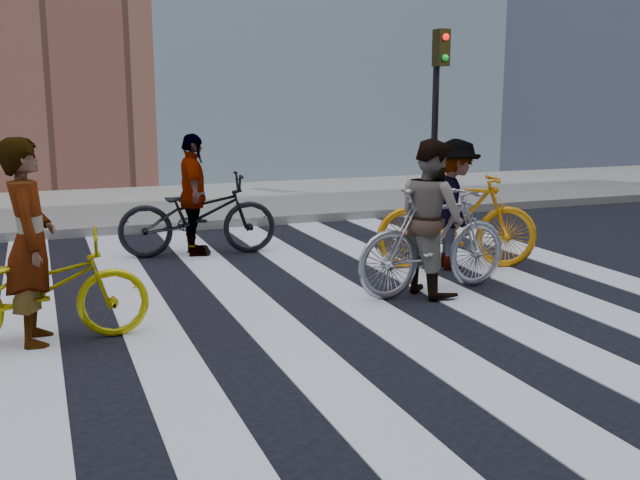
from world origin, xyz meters
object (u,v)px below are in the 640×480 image
traffic_signal (438,89)px  bike_silver_mid (434,240)px  rider_mid (431,217)px  rider_left (30,242)px  bike_yellow_right (458,220)px  rider_rear (193,195)px  rider_right (455,205)px  bike_yellow_left (40,289)px  bike_dark_rear (198,215)px

traffic_signal → bike_silver_mid: size_ratio=1.67×
rider_mid → rider_left: bearing=85.3°
bike_yellow_right → rider_rear: (-2.96, 1.95, 0.22)m
rider_right → rider_rear: bearing=75.1°
rider_rear → bike_yellow_left: bearing=153.4°
bike_yellow_left → bike_dark_rear: 3.78m
traffic_signal → bike_yellow_left: 9.01m
bike_silver_mid → rider_rear: bearing=27.5°
rider_left → bike_dark_rear: bearing=-30.4°
bike_dark_rear → rider_left: rider_left is taller
rider_left → rider_right: (4.98, 1.21, -0.09)m
bike_yellow_left → rider_left: bearing=93.4°
rider_mid → rider_rear: 3.55m
traffic_signal → bike_silver_mid: (-2.90, -5.11, -1.68)m
traffic_signal → rider_rear: (-4.99, -2.20, -1.45)m
bike_yellow_left → rider_left: 0.43m
bike_yellow_right → rider_right: bearing=108.9°
rider_mid → rider_right: (0.87, 0.96, -0.04)m
bike_yellow_left → rider_right: (4.93, 1.21, 0.33)m
bike_yellow_left → bike_yellow_right: size_ratio=0.91×
bike_dark_rear → rider_right: rider_right is taller
bike_yellow_right → rider_right: 0.21m
bike_yellow_left → rider_mid: bearing=-83.0°
traffic_signal → bike_silver_mid: traffic_signal is taller
bike_silver_mid → bike_dark_rear: bearing=26.9°
bike_yellow_left → bike_silver_mid: bearing=-83.1°
bike_yellow_right → rider_left: 5.18m
traffic_signal → rider_left: traffic_signal is taller
traffic_signal → rider_right: (-2.08, -4.16, -1.46)m
rider_right → rider_rear: rider_rear is taller
bike_dark_rear → rider_mid: rider_mid is taller
rider_mid → rider_rear: size_ratio=1.03×
rider_left → bike_silver_mid: bearing=-83.1°
bike_dark_rear → rider_rear: 0.28m
traffic_signal → rider_mid: (-2.95, -5.11, -1.42)m
bike_silver_mid → bike_dark_rear: (-2.04, 2.91, -0.04)m
bike_yellow_left → rider_rear: (2.02, 3.16, 0.34)m
bike_dark_rear → rider_left: bearing=152.2°
rider_mid → bike_silver_mid: bearing=-98.1°
bike_silver_mid → rider_left: 4.18m
traffic_signal → rider_right: size_ratio=2.03×
bike_yellow_left → rider_right: rider_right is taller
rider_left → traffic_signal: bearing=-49.3°
rider_mid → bike_dark_rear: bearing=26.2°
bike_silver_mid → rider_right: size_ratio=1.21×
traffic_signal → rider_mid: size_ratio=1.94×
bike_yellow_right → rider_left: rider_left is taller
traffic_signal → bike_yellow_right: 4.92m
bike_silver_mid → bike_yellow_right: bearing=-50.5°
bike_yellow_left → rider_right: size_ratio=1.14×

